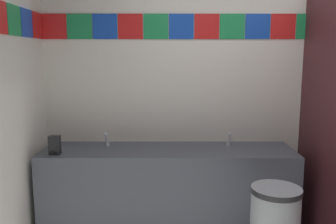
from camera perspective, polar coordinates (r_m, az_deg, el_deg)
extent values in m
cube|color=silver|center=(3.50, 13.68, 4.70)|extent=(3.98, 0.08, 2.80)
cube|color=red|center=(3.51, -17.87, 12.95)|extent=(0.23, 0.01, 0.23)
cube|color=#1E8C4C|center=(3.45, -14.06, 13.19)|extent=(0.23, 0.01, 0.23)
cube|color=#1947B7|center=(3.40, -10.12, 13.38)|extent=(0.23, 0.01, 0.23)
cube|color=red|center=(3.37, -6.08, 13.51)|extent=(0.23, 0.01, 0.23)
cube|color=#1E8C4C|center=(3.35, -1.99, 13.57)|extent=(0.23, 0.01, 0.23)
cube|color=#1947B7|center=(3.35, 2.13, 13.57)|extent=(0.23, 0.01, 0.23)
cube|color=red|center=(3.37, 6.23, 13.50)|extent=(0.23, 0.01, 0.23)
cube|color=#1E8C4C|center=(3.40, 10.26, 13.37)|extent=(0.23, 0.01, 0.23)
cube|color=#1947B7|center=(3.45, 14.20, 13.18)|extent=(0.23, 0.01, 0.23)
cube|color=red|center=(3.52, 18.00, 12.94)|extent=(0.23, 0.01, 0.23)
cube|color=#1E8C4C|center=(3.59, 21.64, 12.65)|extent=(0.23, 0.01, 0.23)
cube|color=#1947B7|center=(3.68, 25.11, 12.34)|extent=(0.23, 0.01, 0.23)
cube|color=#1E8C4C|center=(2.99, -23.50, 13.37)|extent=(0.01, 0.23, 0.23)
cube|color=#1947B7|center=(3.22, -21.77, 13.13)|extent=(0.01, 0.23, 0.23)
cube|color=red|center=(3.44, -20.27, 12.92)|extent=(0.01, 0.23, 0.23)
cube|color=#4C515B|center=(3.31, -0.03, -12.91)|extent=(2.23, 0.56, 0.83)
cube|color=#4C515B|center=(3.45, -0.03, -5.50)|extent=(2.23, 0.03, 0.08)
cylinder|color=silver|center=(3.22, -10.10, -7.00)|extent=(0.34, 0.34, 0.10)
cylinder|color=silver|center=(3.22, 10.04, -7.00)|extent=(0.34, 0.34, 0.10)
cylinder|color=silver|center=(3.33, -9.72, -5.01)|extent=(0.04, 0.04, 0.05)
cylinder|color=silver|center=(3.26, -9.90, -4.03)|extent=(0.02, 0.06, 0.09)
cylinder|color=silver|center=(3.33, 9.66, -5.00)|extent=(0.04, 0.04, 0.05)
cylinder|color=silver|center=(3.26, 9.84, -4.03)|extent=(0.02, 0.06, 0.09)
cube|color=black|center=(3.16, -17.76, -5.07)|extent=(0.09, 0.07, 0.16)
cylinder|color=black|center=(3.13, -17.96, -6.34)|extent=(0.02, 0.02, 0.03)
cylinder|color=#262628|center=(2.68, 17.01, -11.96)|extent=(0.35, 0.35, 0.04)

